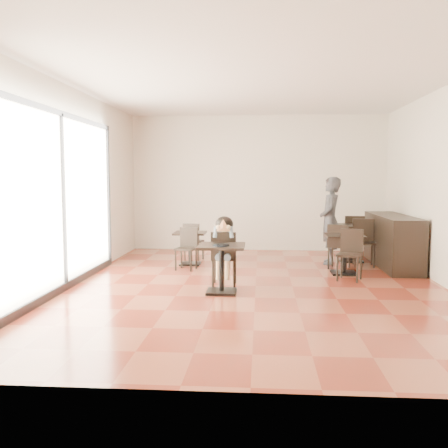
# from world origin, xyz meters

# --- Properties ---
(floor) EXTENTS (6.00, 8.00, 0.01)m
(floor) POSITION_xyz_m (0.00, 0.00, 0.00)
(floor) COLOR brown
(floor) RESTS_ON ground
(ceiling) EXTENTS (6.00, 8.00, 0.01)m
(ceiling) POSITION_xyz_m (0.00, 0.00, 3.20)
(ceiling) COLOR silver
(ceiling) RESTS_ON floor
(wall_back) EXTENTS (6.00, 0.01, 3.20)m
(wall_back) POSITION_xyz_m (0.00, 4.00, 1.60)
(wall_back) COLOR beige
(wall_back) RESTS_ON floor
(wall_front) EXTENTS (6.00, 0.01, 3.20)m
(wall_front) POSITION_xyz_m (0.00, -4.00, 1.60)
(wall_front) COLOR beige
(wall_front) RESTS_ON floor
(wall_left) EXTENTS (0.01, 8.00, 3.20)m
(wall_left) POSITION_xyz_m (-3.00, 0.00, 1.60)
(wall_left) COLOR beige
(wall_left) RESTS_ON floor
(storefront_window) EXTENTS (0.04, 4.50, 2.60)m
(storefront_window) POSITION_xyz_m (-2.97, -0.50, 1.40)
(storefront_window) COLOR white
(storefront_window) RESTS_ON floor
(child_table) EXTENTS (0.69, 0.69, 0.73)m
(child_table) POSITION_xyz_m (-0.51, -0.52, 0.37)
(child_table) COLOR black
(child_table) RESTS_ON floor
(child_chair) EXTENTS (0.40, 0.40, 0.88)m
(child_chair) POSITION_xyz_m (-0.51, 0.03, 0.44)
(child_chair) COLOR black
(child_chair) RESTS_ON floor
(child) EXTENTS (0.40, 0.56, 1.11)m
(child) POSITION_xyz_m (-0.51, 0.03, 0.56)
(child) COLOR gray
(child) RESTS_ON child_chair
(plate) EXTENTS (0.25, 0.25, 0.01)m
(plate) POSITION_xyz_m (-0.51, -0.62, 0.74)
(plate) COLOR black
(plate) RESTS_ON child_table
(pizza_slice) EXTENTS (0.26, 0.20, 0.06)m
(pizza_slice) POSITION_xyz_m (-0.51, -0.16, 0.96)
(pizza_slice) COLOR #F1D07B
(pizza_slice) RESTS_ON child
(adult_patron) EXTENTS (0.48, 0.68, 1.75)m
(adult_patron) POSITION_xyz_m (1.47, 2.19, 0.88)
(adult_patron) COLOR #36373B
(adult_patron) RESTS_ON floor
(cafe_table_mid) EXTENTS (0.87, 0.87, 0.72)m
(cafe_table_mid) POSITION_xyz_m (1.57, 1.11, 0.36)
(cafe_table_mid) COLOR black
(cafe_table_mid) RESTS_ON floor
(cafe_table_left) EXTENTS (0.73, 0.73, 0.65)m
(cafe_table_left) POSITION_xyz_m (-1.33, 1.87, 0.33)
(cafe_table_left) COLOR black
(cafe_table_left) RESTS_ON floor
(cafe_table_back) EXTENTS (0.79, 0.79, 0.76)m
(cafe_table_back) POSITION_xyz_m (1.94, 2.49, 0.38)
(cafe_table_back) COLOR black
(cafe_table_back) RESTS_ON floor
(chair_mid_a) EXTENTS (0.50, 0.50, 0.86)m
(chair_mid_a) POSITION_xyz_m (1.57, 1.66, 0.43)
(chair_mid_a) COLOR black
(chair_mid_a) RESTS_ON floor
(chair_mid_b) EXTENTS (0.50, 0.50, 0.86)m
(chair_mid_b) POSITION_xyz_m (1.57, 0.56, 0.43)
(chair_mid_b) COLOR black
(chair_mid_b) RESTS_ON floor
(chair_left_a) EXTENTS (0.42, 0.42, 0.79)m
(chair_left_a) POSITION_xyz_m (-1.33, 2.42, 0.39)
(chair_left_a) COLOR black
(chair_left_a) RESTS_ON floor
(chair_left_b) EXTENTS (0.42, 0.42, 0.79)m
(chair_left_b) POSITION_xyz_m (-1.33, 1.32, 0.39)
(chair_left_b) COLOR black
(chair_left_b) RESTS_ON floor
(chair_back_a) EXTENTS (0.45, 0.45, 0.92)m
(chair_back_a) POSITION_xyz_m (2.09, 3.04, 0.46)
(chair_back_a) COLOR black
(chair_back_a) RESTS_ON floor
(chair_back_b) EXTENTS (0.45, 0.45, 0.92)m
(chair_back_b) POSITION_xyz_m (2.09, 1.94, 0.46)
(chair_back_b) COLOR black
(chair_back_b) RESTS_ON floor
(service_counter) EXTENTS (0.60, 2.40, 1.00)m
(service_counter) POSITION_xyz_m (2.65, 2.00, 0.50)
(service_counter) COLOR black
(service_counter) RESTS_ON floor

